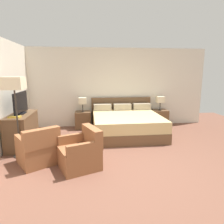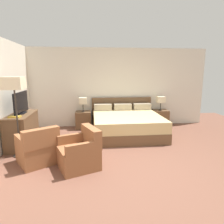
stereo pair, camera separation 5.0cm
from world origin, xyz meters
The scene contains 14 objects.
ground_plane centered at (0.00, 0.00, 0.00)m, with size 9.67×9.67×0.00m, color brown.
wall_back centered at (0.00, 3.25, 1.28)m, with size 6.43×0.06×2.55m, color silver.
wall_left centered at (-2.64, 1.31, 1.28)m, with size 0.06×5.02×2.55m, color silver.
bed centered at (0.37, 2.21, 0.31)m, with size 1.98×2.03×0.96m.
nightstand_left centered at (-0.90, 2.94, 0.27)m, with size 0.49×0.44×0.55m.
nightstand_right centered at (1.64, 2.94, 0.27)m, with size 0.49×0.44×0.55m.
table_lamp_left centered at (-0.90, 2.94, 0.89)m, with size 0.24×0.24×0.45m.
table_lamp_right centered at (1.64, 2.94, 0.89)m, with size 0.24×0.24×0.45m.
dresser centered at (-2.34, 1.53, 0.41)m, with size 0.51×1.21×0.80m.
tv centered at (-2.33, 1.61, 1.05)m, with size 0.18×0.92×0.52m.
book_red_cover centered at (-2.35, 1.17, 0.81)m, with size 0.25×0.15×0.03m, color gold.
armchair_by_window centered at (-1.71, 0.49, 0.28)m, with size 0.95×0.95×0.76m.
armchair_companion centered at (-0.87, 0.23, 0.28)m, with size 0.89×0.89×0.76m.
floor_lamp centered at (-2.20, 0.90, 1.47)m, with size 0.39×0.39×1.69m.
Camera 1 is at (-0.70, -3.36, 1.79)m, focal length 32.00 mm.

